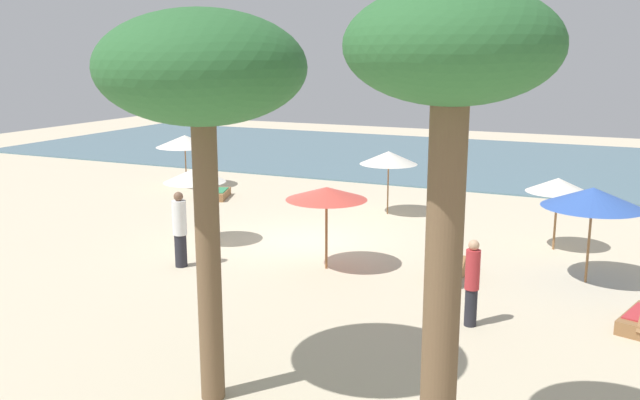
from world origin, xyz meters
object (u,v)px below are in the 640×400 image
object	(u,v)px
umbrella_1	(389,158)
person_0	(180,229)
lounger_0	(452,269)
palm_2	(202,76)
palm_3	(451,76)
umbrella_3	(326,194)
lounger_1	(218,194)
umbrella_5	(195,175)
person_1	(472,282)
umbrella_4	(185,141)
umbrella_2	(558,185)
umbrella_0	(593,198)

from	to	relation	value
umbrella_1	person_0	world-z (taller)	umbrella_1
lounger_0	palm_2	size ratio (longest dim) A/B	0.29
lounger_0	palm_3	size ratio (longest dim) A/B	0.29
umbrella_3	lounger_1	world-z (taller)	umbrella_3
lounger_1	umbrella_5	bearing A→B (deg)	-62.73
umbrella_1	person_1	distance (m)	9.59
umbrella_5	palm_2	size ratio (longest dim) A/B	0.37
umbrella_5	palm_2	bearing A→B (deg)	-54.01
umbrella_3	lounger_1	distance (m)	9.43
umbrella_4	person_1	size ratio (longest dim) A/B	1.29
umbrella_3	lounger_1	bearing A→B (deg)	139.66
umbrella_1	umbrella_3	xyz separation A→B (m)	(0.50, -6.22, 0.02)
umbrella_5	lounger_1	world-z (taller)	umbrella_5
person_0	umbrella_5	bearing A→B (deg)	113.62
umbrella_4	umbrella_5	xyz separation A→B (m)	(5.17, -6.81, 0.12)
umbrella_2	lounger_0	world-z (taller)	umbrella_2
umbrella_5	lounger_0	distance (m)	7.50
umbrella_0	person_1	world-z (taller)	umbrella_0
person_1	lounger_1	bearing A→B (deg)	143.81
lounger_0	palm_2	bearing A→B (deg)	-105.35
umbrella_0	person_1	xyz separation A→B (m)	(-1.93, -3.73, -1.13)
lounger_0	palm_3	bearing A→B (deg)	-77.85
lounger_0	lounger_1	world-z (taller)	lounger_0
umbrella_0	umbrella_5	distance (m)	10.31
umbrella_3	palm_3	world-z (taller)	palm_3
umbrella_1	umbrella_4	distance (m)	9.01
umbrella_0	person_0	size ratio (longest dim) A/B	1.19
umbrella_1	lounger_0	world-z (taller)	umbrella_1
umbrella_3	umbrella_4	xyz separation A→B (m)	(-9.43, 7.38, -0.08)
palm_2	palm_3	xyz separation A→B (m)	(3.76, -0.74, 0.07)
lounger_0	person_1	world-z (taller)	person_1
person_0	umbrella_3	bearing A→B (deg)	21.67
umbrella_0	person_1	size ratio (longest dim) A/B	1.30
umbrella_1	umbrella_4	xyz separation A→B (m)	(-8.93, 1.16, -0.06)
umbrella_1	palm_2	world-z (taller)	palm_2
umbrella_5	umbrella_3	bearing A→B (deg)	-7.61
lounger_1	palm_2	world-z (taller)	palm_2
umbrella_3	person_0	size ratio (longest dim) A/B	1.08
umbrella_0	palm_3	world-z (taller)	palm_3
lounger_0	palm_3	distance (m)	9.62
person_1	umbrella_4	bearing A→B (deg)	144.79
umbrella_0	umbrella_5	world-z (taller)	umbrella_0
umbrella_2	palm_2	bearing A→B (deg)	-110.43
palm_3	umbrella_0	bearing A→B (deg)	82.12
umbrella_0	umbrella_4	bearing A→B (deg)	159.39
lounger_1	umbrella_2	bearing A→B (deg)	-8.77
umbrella_1	lounger_0	bearing A→B (deg)	-57.56
person_0	palm_2	size ratio (longest dim) A/B	0.33
person_1	palm_2	world-z (taller)	palm_2
palm_3	umbrella_5	bearing A→B (deg)	138.50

